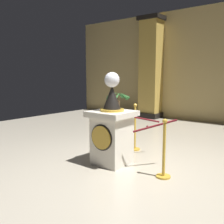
{
  "coord_description": "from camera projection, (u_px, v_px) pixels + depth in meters",
  "views": [
    {
      "loc": [
        2.54,
        -3.89,
        1.66
      ],
      "look_at": [
        -0.36,
        -0.21,
        1.0
      ],
      "focal_mm": 40.79,
      "sensor_mm": 36.0,
      "label": 1
    }
  ],
  "objects": [
    {
      "name": "stanchion_near",
      "position": [
        164.0,
        157.0,
        4.16
      ],
      "size": [
        0.24,
        0.24,
        0.98
      ],
      "color": "gold",
      "rests_on": "ground_plane"
    },
    {
      "name": "column_left",
      "position": [
        152.0,
        68.0,
        10.08
      ],
      "size": [
        0.91,
        0.91,
        3.93
      ],
      "color": "black",
      "rests_on": "ground_plane"
    },
    {
      "name": "velvet_rope",
      "position": [
        147.0,
        122.0,
        4.88
      ],
      "size": [
        1.18,
        1.17,
        0.22
      ],
      "color": "#591419"
    },
    {
      "name": "back_wall",
      "position": [
        222.0,
        65.0,
        8.76
      ],
      "size": [
        12.83,
        0.16,
        4.1
      ],
      "primitive_type": "cube",
      "color": "tan",
      "rests_on": "ground_plane"
    },
    {
      "name": "ground_plane",
      "position": [
        134.0,
        164.0,
        4.81
      ],
      "size": [
        12.83,
        12.83,
        0.0
      ],
      "primitive_type": "plane",
      "color": "#B2A893"
    },
    {
      "name": "pedestal_clock",
      "position": [
        112.0,
        129.0,
        4.77
      ],
      "size": [
        0.75,
        0.75,
        1.73
      ],
      "color": "silver",
      "rests_on": "ground_plane"
    },
    {
      "name": "potted_palm_left",
      "position": [
        118.0,
        115.0,
        8.15
      ],
      "size": [
        0.85,
        0.79,
        1.22
      ],
      "color": "#2D2823",
      "rests_on": "ground_plane"
    },
    {
      "name": "stanchion_far",
      "position": [
        135.0,
        134.0,
        5.73
      ],
      "size": [
        0.24,
        0.24,
        1.06
      ],
      "color": "gold",
      "rests_on": "ground_plane"
    }
  ]
}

